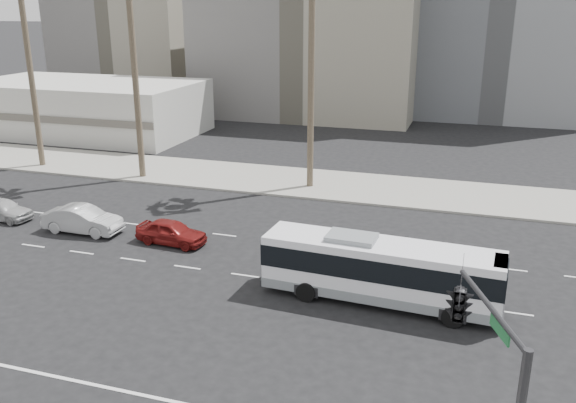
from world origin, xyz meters
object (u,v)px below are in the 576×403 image
at_px(car_a, 171,232).
at_px(car_c, 3,209).
at_px(city_bus, 380,269).
at_px(traffic_signal, 464,318).
at_px(car_b, 83,220).

bearing_deg(car_a, car_c, 92.53).
xyz_separation_m(city_bus, traffic_signal, (3.46, -10.46, 3.85)).
distance_m(car_a, car_b, 5.50).
height_order(city_bus, car_b, city_bus).
xyz_separation_m(car_b, traffic_signal, (20.56, -13.66, 4.63)).
bearing_deg(city_bus, car_a, 167.83).
bearing_deg(car_c, traffic_signal, -112.70).
xyz_separation_m(car_a, car_c, (-11.31, 0.38, -0.02)).
xyz_separation_m(city_bus, car_c, (-22.91, 3.57, -0.87)).
bearing_deg(car_b, car_a, -90.45).
bearing_deg(car_b, car_c, 86.03).
distance_m(city_bus, car_c, 23.20).
bearing_deg(traffic_signal, city_bus, 87.19).
bearing_deg(car_a, traffic_signal, -127.75).
xyz_separation_m(car_b, car_c, (-5.81, 0.37, -0.10)).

